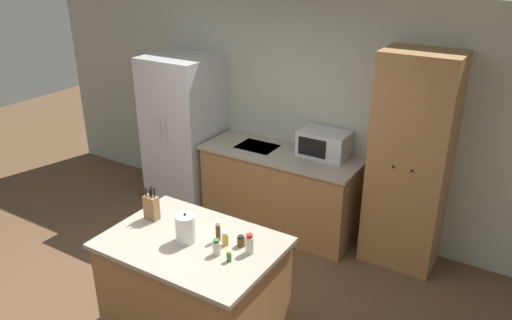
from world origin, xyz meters
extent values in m
cube|color=#9EA393|center=(0.00, 2.33, 1.30)|extent=(7.20, 0.06, 2.60)
cube|color=#B7BABC|center=(-1.31, 1.93, 0.93)|extent=(0.80, 0.74, 1.85)
cylinder|color=silver|center=(-1.35, 1.54, 1.07)|extent=(0.02, 0.02, 0.30)
cylinder|color=silver|center=(-1.27, 1.54, 1.07)|extent=(0.02, 0.02, 0.30)
cube|color=olive|center=(0.03, 1.97, 0.45)|extent=(1.74, 0.67, 0.90)
cube|color=gray|center=(0.03, 1.97, 0.92)|extent=(1.78, 0.71, 0.03)
cube|color=#9EA0A3|center=(-0.29, 1.97, 0.93)|extent=(0.44, 0.34, 0.01)
cube|color=olive|center=(1.40, 2.05, 1.08)|extent=(0.72, 0.51, 2.17)
sphere|color=black|center=(1.31, 1.78, 1.13)|extent=(0.02, 0.02, 0.02)
sphere|color=black|center=(1.48, 1.78, 1.13)|extent=(0.02, 0.02, 0.02)
cube|color=olive|center=(0.28, 0.07, 0.44)|extent=(1.31, 0.90, 0.87)
cube|color=gray|center=(0.28, 0.07, 0.89)|extent=(1.37, 0.96, 0.03)
cube|color=#B2B5B7|center=(0.46, 2.11, 1.07)|extent=(0.52, 0.34, 0.28)
cube|color=black|center=(0.40, 1.94, 1.07)|extent=(0.31, 0.01, 0.20)
cube|color=olive|center=(-0.22, 0.16, 1.01)|extent=(0.12, 0.08, 0.21)
cylinder|color=black|center=(-0.25, 0.15, 1.16)|extent=(0.02, 0.02, 0.08)
cylinder|color=black|center=(-0.23, 0.17, 1.15)|extent=(0.02, 0.02, 0.06)
cylinder|color=black|center=(-0.20, 0.17, 1.17)|extent=(0.02, 0.02, 0.10)
cylinder|color=black|center=(-0.18, 0.17, 1.16)|extent=(0.02, 0.02, 0.09)
cylinder|color=#563319|center=(0.45, 0.18, 0.98)|extent=(0.04, 0.04, 0.14)
cylinder|color=silver|center=(0.45, 0.18, 1.06)|extent=(0.03, 0.03, 0.03)
cylinder|color=beige|center=(0.55, 0.02, 0.96)|extent=(0.06, 0.06, 0.10)
cylinder|color=#286628|center=(0.55, 0.02, 1.03)|extent=(0.05, 0.05, 0.02)
cylinder|color=gold|center=(0.53, 0.16, 0.96)|extent=(0.05, 0.05, 0.09)
cylinder|color=silver|center=(0.53, 0.16, 1.01)|extent=(0.04, 0.04, 0.02)
cylinder|color=#337033|center=(0.68, 0.00, 0.94)|extent=(0.04, 0.04, 0.07)
cylinder|color=#E5DB4C|center=(0.68, 0.00, 0.99)|extent=(0.03, 0.03, 0.02)
cylinder|color=#563319|center=(0.64, 0.21, 0.95)|extent=(0.06, 0.06, 0.07)
cylinder|color=black|center=(0.64, 0.21, 0.99)|extent=(0.05, 0.05, 0.02)
cylinder|color=beige|center=(0.75, 0.17, 0.98)|extent=(0.06, 0.06, 0.13)
cylinder|color=red|center=(0.75, 0.17, 1.06)|extent=(0.05, 0.05, 0.03)
cylinder|color=white|center=(0.24, 0.05, 1.02)|extent=(0.16, 0.16, 0.22)
sphere|color=#262628|center=(0.24, 0.05, 1.14)|extent=(0.02, 0.02, 0.02)
cylinder|color=red|center=(-1.93, 2.00, 0.18)|extent=(0.13, 0.13, 0.35)
cylinder|color=black|center=(-1.93, 2.00, 0.38)|extent=(0.06, 0.06, 0.06)
camera|label=1|loc=(2.44, -2.48, 3.04)|focal=35.00mm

